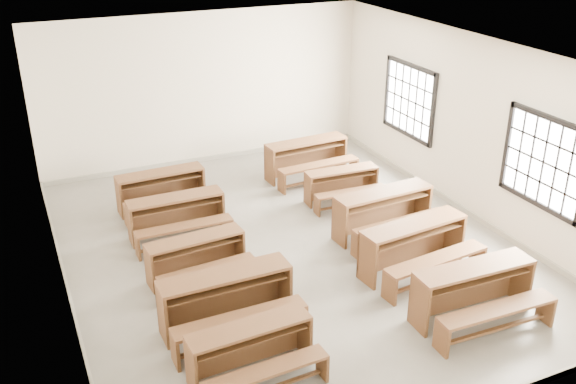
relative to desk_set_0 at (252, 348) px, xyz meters
name	(u,v)px	position (x,y,z in m)	size (l,w,h in m)	color
room	(293,123)	(1.77, 2.66, 1.75)	(8.50, 8.50, 3.20)	slate
desk_set_0	(252,348)	(0.00, 0.00, 0.00)	(1.54, 0.85, 0.68)	brown
desk_set_1	(227,297)	(0.06, 1.04, 0.07)	(1.77, 0.93, 0.79)	brown
desk_set_2	(197,255)	(0.05, 2.37, -0.01)	(1.53, 0.88, 0.67)	brown
desk_set_3	(177,214)	(0.14, 3.78, 0.02)	(1.60, 0.84, 0.72)	brown
desk_set_4	(162,188)	(0.17, 4.94, 0.02)	(1.62, 0.88, 0.72)	brown
desk_set_5	(475,289)	(3.18, -0.14, 0.06)	(1.75, 0.94, 0.78)	brown
desk_set_6	(415,244)	(3.15, 1.21, 0.07)	(1.85, 1.09, 0.79)	brown
desk_set_7	(385,210)	(3.35, 2.40, 0.06)	(1.80, 1.01, 0.79)	brown
desk_set_8	(342,183)	(3.35, 3.88, -0.03)	(1.43, 0.80, 0.63)	brown
desk_set_9	(307,156)	(3.26, 5.20, 0.05)	(1.77, 0.99, 0.77)	brown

